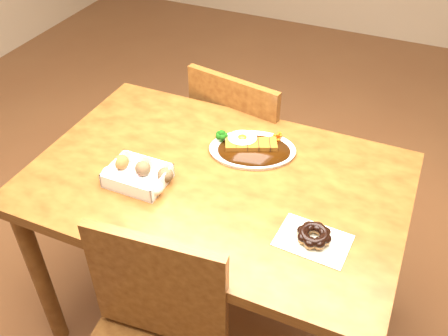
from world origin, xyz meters
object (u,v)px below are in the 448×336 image
at_px(katsu_curry_plate, 251,147).
at_px(donut_box, 138,175).
at_px(pon_de_ring, 314,236).
at_px(chair_far, 247,146).
at_px(table, 217,200).

bearing_deg(katsu_curry_plate, donut_box, -132.54).
xyz_separation_m(donut_box, pon_de_ring, (0.58, -0.02, -0.01)).
xyz_separation_m(chair_far, pon_de_ring, (0.46, -0.68, 0.29)).
height_order(chair_far, donut_box, chair_far).
height_order(table, donut_box, donut_box).
relative_size(chair_far, katsu_curry_plate, 2.54).
bearing_deg(katsu_curry_plate, table, -106.20).
distance_m(chair_far, pon_de_ring, 0.87).
relative_size(katsu_curry_plate, donut_box, 1.59).
bearing_deg(chair_far, katsu_curry_plate, 122.45).
bearing_deg(table, donut_box, -151.45).
xyz_separation_m(katsu_curry_plate, pon_de_ring, (0.31, -0.32, 0.01)).
relative_size(table, katsu_curry_plate, 3.50).
relative_size(table, pon_de_ring, 5.75).
distance_m(table, katsu_curry_plate, 0.21).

